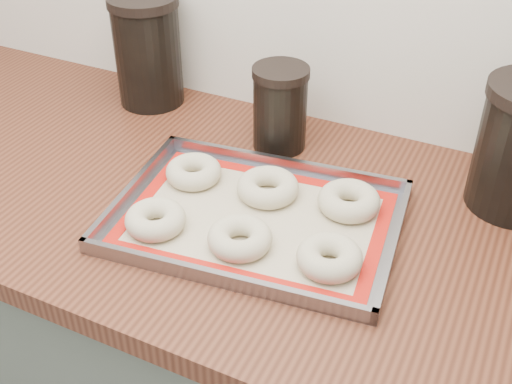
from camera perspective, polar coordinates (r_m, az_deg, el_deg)
The scene contains 12 objects.
cabinet at distance 1.42m, azimuth 0.49°, elevation -16.50°, with size 3.00×0.65×0.86m, color #566055.
countertop at distance 1.10m, azimuth 0.61°, elevation -2.04°, with size 3.06×0.68×0.04m, color brown.
baking_tray at distance 1.05m, azimuth -0.00°, elevation -2.35°, with size 0.50×0.38×0.03m.
baking_mat at distance 1.05m, azimuth 0.00°, elevation -2.43°, with size 0.45×0.34×0.00m.
bagel_front_left at distance 1.04m, azimuth -8.93°, elevation -2.42°, with size 0.10×0.10×0.04m, color beige.
bagel_front_mid at distance 0.99m, azimuth -1.44°, elevation -4.10°, with size 0.10×0.10×0.03m, color beige.
bagel_front_right at distance 0.96m, azimuth 6.55°, elevation -5.79°, with size 0.10×0.10×0.04m, color beige.
bagel_back_left at distance 1.14m, azimuth -5.57°, elevation 1.81°, with size 0.10×0.10×0.03m, color beige.
bagel_back_mid at distance 1.10m, azimuth 1.06°, elevation 0.43°, with size 0.11×0.11×0.04m, color beige.
bagel_back_right at distance 1.08m, azimuth 8.26°, elevation -0.78°, with size 0.10×0.10×0.04m, color beige.
canister_left at distance 1.39m, azimuth -9.61°, elevation 12.31°, with size 0.14×0.14×0.23m.
canister_mid at distance 1.21m, azimuth 2.15°, elevation 7.48°, with size 0.11×0.11×0.16m.
Camera 1 is at (0.37, 0.88, 1.56)m, focal length 45.00 mm.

